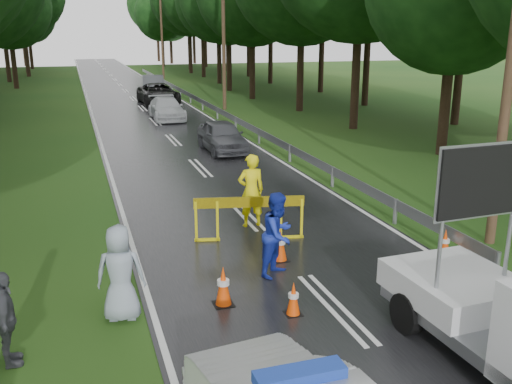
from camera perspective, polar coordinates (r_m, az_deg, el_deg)
name	(u,v)px	position (r m, az deg, el deg)	size (l,w,h in m)	color
ground	(335,308)	(11.24, 7.89, -11.43)	(160.00, 160.00, 0.00)	#174213
road	(142,108)	(39.53, -11.28, 8.19)	(7.00, 140.00, 0.02)	black
guardrail	(197,99)	(39.73, -5.90, 9.23)	(0.12, 60.06, 0.70)	gray
utility_pole_mid	(224,31)	(38.18, -3.27, 15.81)	(1.40, 0.24, 10.00)	#42331E
utility_pole_far	(162,30)	(63.68, -9.42, 15.68)	(1.40, 0.24, 10.00)	#42331E
barrier	(249,208)	(14.20, -0.68, -1.58)	(2.71, 0.65, 1.14)	#D7C90B
officer	(251,191)	(15.18, -0.49, 0.12)	(0.73, 0.48, 2.00)	#FFF00D
civilian	(278,234)	(12.22, 2.25, -4.24)	(0.90, 0.70, 1.85)	#192CA8
bystander_mid	(5,320)	(9.89, -23.77, -11.60)	(0.93, 0.39, 1.58)	#43454C
bystander_right	(120,273)	(10.67, -13.42, -7.90)	(0.88, 0.58, 1.81)	#8D9AA9
queue_car_first	(222,136)	(24.93, -3.40, 5.60)	(1.59, 3.96, 1.35)	#3F4147
queue_car_second	(167,109)	(34.39, -8.94, 8.24)	(1.80, 4.42, 1.28)	#ABAFB3
queue_car_third	(158,94)	(41.59, -9.73, 9.65)	(2.44, 5.29, 1.47)	black
queue_car_fourth	(153,85)	(47.56, -10.23, 10.45)	(1.67, 4.78, 1.58)	#3B3E42
cone_center	(293,299)	(10.78, 3.76, -10.64)	(0.31, 0.31, 0.67)	black
cone_far	(280,245)	(13.10, 2.45, -5.36)	(0.37, 0.37, 0.78)	black
cone_left_mid	(223,287)	(11.09, -3.29, -9.43)	(0.38, 0.38, 0.81)	black
cone_right	(445,244)	(13.98, 18.36, -4.96)	(0.34, 0.34, 0.72)	black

